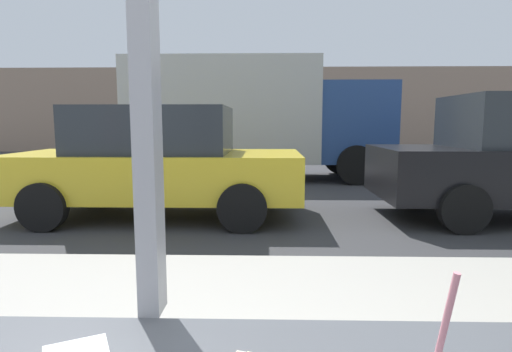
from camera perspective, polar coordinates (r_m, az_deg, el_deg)
The scene contains 6 objects.
ground_plane at distance 8.98m, azimuth -0.31°, elevation -1.63°, with size 60.00×60.00×0.00m, color #38383A.
sidewalk_strip at distance 2.82m, azimuth -4.59°, elevation -21.08°, with size 16.00×2.80×0.13m, color #B2ADA3.
building_facade_far at distance 20.49m, azimuth 0.70°, elevation 9.05°, with size 28.00×1.20×4.01m, color gray.
napkin_wrapper at distance 0.96m, azimuth -23.61°, elevation -21.26°, with size 0.12×0.09×0.00m, color white.
parked_car_yellow at distance 6.29m, azimuth -13.45°, elevation 1.96°, with size 4.18×1.94×1.64m.
box_truck at distance 10.41m, azimuth -0.31°, elevation 8.39°, with size 6.33×2.44×2.91m.
Camera 1 is at (0.27, -0.86, 1.40)m, focal length 28.99 mm.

